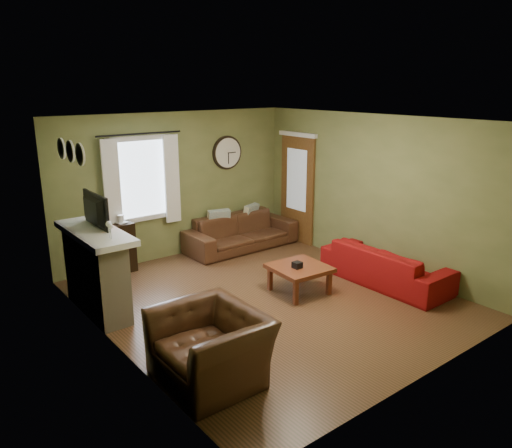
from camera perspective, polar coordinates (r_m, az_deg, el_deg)
floor at (r=7.45m, az=1.31°, el=-8.59°), size 4.60×5.20×0.00m
ceiling at (r=6.80m, az=1.45°, el=11.78°), size 4.60×5.20×0.00m
wall_left at (r=5.88m, az=-16.23°, el=-2.44°), size 0.00×5.20×2.60m
wall_right at (r=8.62m, az=13.30°, el=3.49°), size 0.00×5.20×2.60m
wall_back at (r=9.12m, az=-9.08°, el=4.39°), size 4.60×0.00×2.60m
wall_front at (r=5.36m, az=19.37°, el=-4.52°), size 4.60×0.00×2.60m
fireplace at (r=7.21m, az=-17.79°, el=-5.49°), size 0.40×1.40×1.10m
firebox at (r=7.37m, az=-16.24°, el=-7.01°), size 0.04×0.60×0.55m
mantel at (r=7.04m, az=-17.97°, el=-0.96°), size 0.58×1.60×0.08m
tv at (r=7.13m, az=-18.39°, el=0.99°), size 0.08×0.60×0.35m
tv_screen at (r=7.14m, az=-17.83°, el=1.53°), size 0.02×0.62×0.36m
medallion_left at (r=6.42m, az=-19.46°, el=7.51°), size 0.28×0.28×0.03m
medallion_mid at (r=6.75m, az=-20.45°, el=7.79°), size 0.28×0.28×0.03m
medallion_right at (r=7.08m, az=-21.34°, el=8.04°), size 0.28×0.28×0.03m
window_pane at (r=8.75m, az=-13.09°, el=5.03°), size 1.00×0.02×1.30m
curtain_rod at (r=8.55m, az=-13.12°, el=10.01°), size 0.03×0.03×1.50m
curtain_left at (r=8.46m, az=-16.14°, el=4.10°), size 0.28×0.04×1.55m
curtain_right at (r=8.91m, az=-9.59°, el=5.09°), size 0.28×0.04×1.55m
wall_clock at (r=9.56m, az=-3.26°, el=8.13°), size 0.64×0.06×0.64m
door at (r=9.88m, az=4.74°, el=3.94°), size 0.05×0.90×2.10m
bookshelf at (r=8.61m, az=-16.02°, el=-2.79°), size 0.71×0.30×0.84m
book at (r=8.51m, az=-15.80°, el=0.81°), size 0.21×0.26×0.02m
sofa_brown at (r=9.57m, az=-1.71°, el=-0.93°), size 2.19×0.86×0.64m
pillow_left at (r=9.96m, az=-0.62°, el=1.13°), size 0.41×0.24×0.39m
pillow_right at (r=9.51m, az=-4.28°, el=0.38°), size 0.44×0.23×0.43m
sofa_red at (r=8.17m, az=14.59°, el=-4.55°), size 0.81×2.08×0.61m
armchair at (r=5.48m, az=-5.23°, el=-13.79°), size 1.02×1.17×0.76m
coffee_table at (r=7.63m, az=4.96°, el=-6.29°), size 0.85×0.85×0.42m
tissue_box at (r=7.48m, az=4.72°, el=-5.20°), size 0.12×0.12×0.10m
wine_glass_a at (r=6.53m, az=-16.26°, el=-0.85°), size 0.07×0.07×0.19m
wine_glass_b at (r=6.57m, az=-16.45°, el=-0.64°), size 0.08×0.08×0.22m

